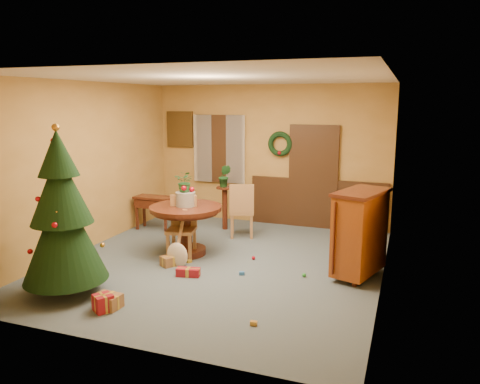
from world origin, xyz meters
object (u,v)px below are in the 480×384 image
at_px(writing_desk, 154,205).
at_px(dining_table, 186,221).
at_px(sideboard, 360,231).
at_px(chair_near, 182,225).
at_px(christmas_tree, 62,216).

bearing_deg(writing_desk, dining_table, -42.29).
bearing_deg(sideboard, dining_table, 178.74).
xyz_separation_m(chair_near, sideboard, (2.85, 0.08, 0.15)).
bearing_deg(writing_desk, sideboard, -16.73).
relative_size(christmas_tree, sideboard, 1.76).
xyz_separation_m(christmas_tree, writing_desk, (-0.53, 3.23, -0.57)).
relative_size(dining_table, chair_near, 1.19).
bearing_deg(dining_table, sideboard, -1.26).
height_order(chair_near, sideboard, sideboard).
height_order(writing_desk, sideboard, sideboard).
bearing_deg(chair_near, writing_desk, 134.55).
relative_size(chair_near, sideboard, 0.79).
distance_m(chair_near, christmas_tree, 2.13).
bearing_deg(christmas_tree, writing_desk, 99.29).
height_order(dining_table, writing_desk, dining_table).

